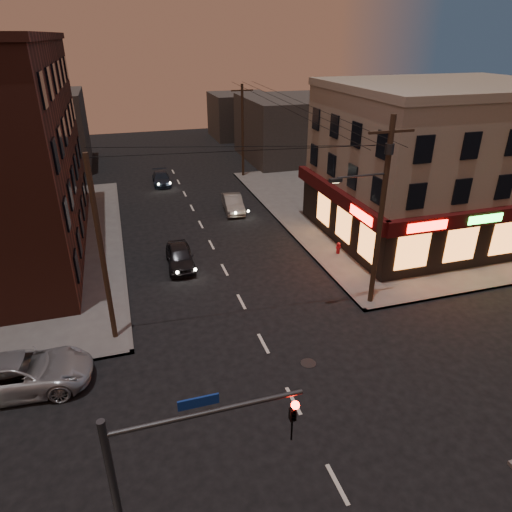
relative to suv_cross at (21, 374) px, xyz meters
name	(u,v)px	position (x,y,z in m)	size (l,w,h in m)	color
ground	(293,401)	(10.57, -4.00, -0.79)	(120.00, 120.00, 0.00)	black
sidewalk_ne	(407,205)	(28.57, 15.00, -0.72)	(24.00, 28.00, 0.15)	#514F4C
pizza_building	(439,162)	(26.50, 9.43, 4.55)	(15.85, 12.85, 10.50)	gray
bg_building_ne_a	(288,129)	(24.57, 34.00, 2.71)	(10.00, 12.00, 7.00)	#3F3D3A
bg_building_nw	(43,131)	(-2.43, 38.00, 3.21)	(9.00, 10.00, 8.00)	#3F3D3A
bg_building_ne_b	(240,115)	(22.57, 48.00, 2.21)	(8.00, 8.00, 6.00)	#3F3D3A
utility_pole_main	(380,205)	(17.26, 1.80, 4.97)	(4.20, 0.44, 10.00)	#382619
utility_pole_far	(243,131)	(17.37, 28.00, 3.86)	(0.26, 0.26, 9.00)	#382619
utility_pole_west	(102,253)	(3.77, 2.50, 3.86)	(0.24, 0.24, 9.00)	#382619
traffic_signal	(162,484)	(5.01, -9.60, 3.36)	(4.49, 0.32, 6.47)	#333538
suv_cross	(21,374)	(0.00, 0.00, 0.00)	(2.63, 5.70, 1.59)	#9A9DA2
sedan_near	(180,256)	(7.98, 9.33, -0.09)	(1.65, 4.11, 1.40)	black
sedan_mid	(233,203)	(13.75, 18.18, -0.10)	(1.46, 4.18, 1.38)	gray
sedan_far	(161,179)	(8.88, 27.70, -0.20)	(1.65, 4.06, 1.18)	black
fire_hydrant	(338,247)	(18.37, 7.83, -0.21)	(0.35, 0.35, 0.79)	maroon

